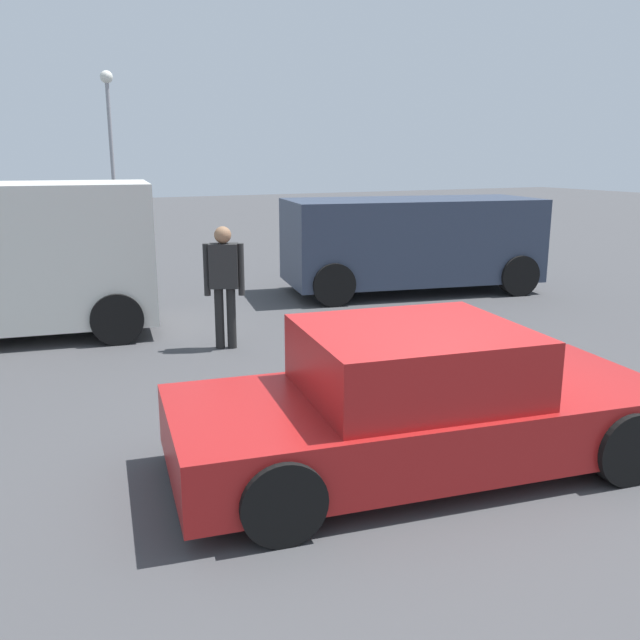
% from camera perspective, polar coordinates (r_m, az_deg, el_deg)
% --- Properties ---
extents(ground_plane, '(80.00, 80.00, 0.00)m').
position_cam_1_polar(ground_plane, '(6.36, 8.76, -11.72)').
color(ground_plane, '#424244').
extents(sedan_foreground, '(4.59, 2.41, 1.28)m').
position_cam_1_polar(sedan_foreground, '(6.09, 8.21, -6.92)').
color(sedan_foreground, maroon).
rests_on(sedan_foreground, ground_plane).
extents(suv_dark, '(5.27, 2.99, 1.86)m').
position_cam_1_polar(suv_dark, '(13.85, 7.67, 6.56)').
color(suv_dark, '#2D384C').
rests_on(suv_dark, ground_plane).
extents(pedestrian, '(0.53, 0.38, 1.74)m').
position_cam_1_polar(pedestrian, '(9.69, -8.02, 3.63)').
color(pedestrian, black).
rests_on(pedestrian, ground_plane).
extents(light_post_near, '(0.44, 0.44, 5.58)m').
position_cam_1_polar(light_post_near, '(26.42, -17.17, 15.58)').
color(light_post_near, gray).
rests_on(light_post_near, ground_plane).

